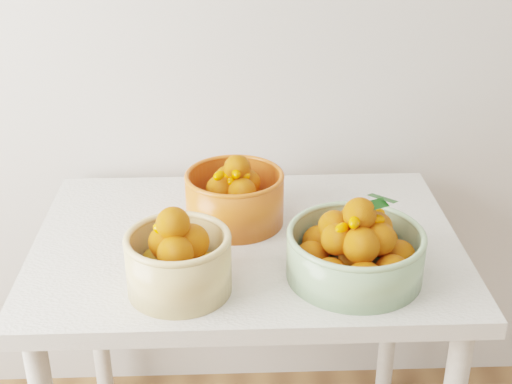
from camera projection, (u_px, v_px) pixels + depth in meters
table at (247, 273)px, 1.73m from camera, size 1.00×0.70×0.75m
bowl_cream at (179, 260)px, 1.46m from camera, size 0.27×0.27×0.19m
bowl_green at (356, 250)px, 1.51m from camera, size 0.35×0.35×0.19m
bowl_orange at (235, 196)px, 1.73m from camera, size 0.29×0.29×0.17m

